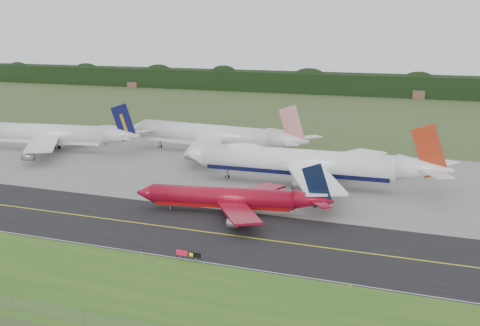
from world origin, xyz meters
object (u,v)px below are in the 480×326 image
jet_ba_747 (306,163)px  jet_navy_gold (51,134)px  taxiway_sign (188,254)px  jet_star_tail (215,136)px  jet_red_737 (234,198)px

jet_ba_747 → jet_navy_gold: 91.82m
jet_navy_gold → taxiway_sign: jet_navy_gold is taller
jet_navy_gold → jet_star_tail: jet_star_tail is taller
jet_star_tail → taxiway_sign: size_ratio=13.53×
jet_navy_gold → jet_star_tail: 53.51m
jet_navy_gold → taxiway_sign: bearing=-40.1°
jet_red_737 → taxiway_sign: bearing=-81.0°
taxiway_sign → jet_ba_747: bearing=88.2°
jet_red_737 → taxiway_sign: 30.87m
jet_red_737 → taxiway_sign: (4.81, -30.42, -2.12)m
jet_star_tail → jet_navy_gold: bearing=-163.0°
jet_red_737 → jet_star_tail: (-32.87, 60.04, 2.47)m
jet_ba_747 → taxiway_sign: 60.85m
jet_navy_gold → taxiway_sign: size_ratio=13.00×
jet_star_tail → taxiway_sign: 98.10m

